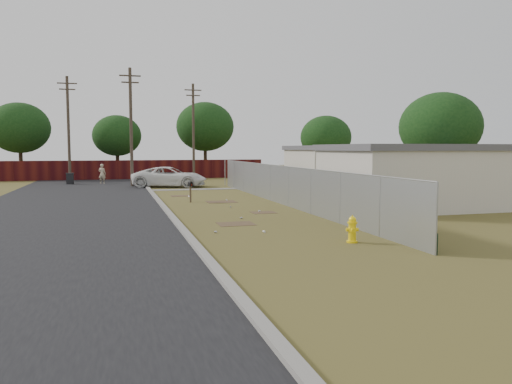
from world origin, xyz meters
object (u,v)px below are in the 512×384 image
object	(u,v)px
pickup_truck	(170,177)
pedestrian	(102,174)
mailbox	(190,186)
fire_hydrant	(352,230)
trash_bin	(70,179)

from	to	relation	value
pickup_truck	pedestrian	world-z (taller)	pedestrian
pickup_truck	mailbox	bearing A→B (deg)	-163.17
fire_hydrant	pickup_truck	xyz separation A→B (m)	(-3.08, 24.04, 0.37)
mailbox	pedestrian	size ratio (longest dim) A/B	0.68
fire_hydrant	mailbox	bearing A→B (deg)	103.67
trash_bin	pickup_truck	bearing A→B (deg)	-34.08
fire_hydrant	mailbox	xyz separation A→B (m)	(-3.14, 12.89, 0.49)
fire_hydrant	pickup_truck	world-z (taller)	pickup_truck
pickup_truck	fire_hydrant	bearing A→B (deg)	-155.58
fire_hydrant	pedestrian	bearing A→B (deg)	105.63
pickup_truck	trash_bin	size ratio (longest dim) A/B	6.00
mailbox	trash_bin	world-z (taller)	mailbox
fire_hydrant	mailbox	world-z (taller)	mailbox
pickup_truck	pedestrian	distance (m)	6.91
mailbox	pickup_truck	world-z (taller)	pickup_truck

